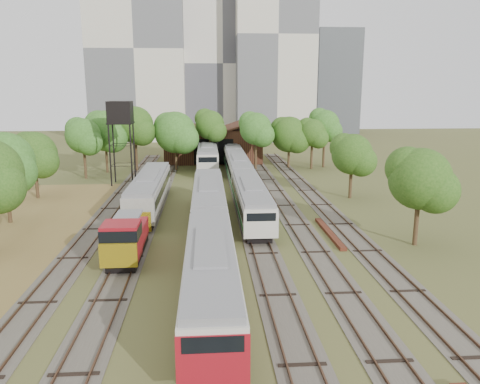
{
  "coord_description": "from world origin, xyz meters",
  "views": [
    {
      "loc": [
        -2.12,
        -22.55,
        12.12
      ],
      "look_at": [
        0.99,
        20.89,
        2.5
      ],
      "focal_mm": 35.0,
      "sensor_mm": 36.0,
      "label": 1
    }
  ],
  "objects": [
    {
      "name": "water_tower",
      "position": [
        -12.94,
        38.05,
        8.95
      ],
      "size": [
        3.07,
        3.07,
        10.62
      ],
      "color": "black",
      "rests_on": "ground"
    },
    {
      "name": "rail_pile_far",
      "position": [
        8.2,
        14.87,
        0.14
      ],
      "size": [
        0.53,
        8.49,
        0.28
      ],
      "primitive_type": "cube",
      "color": "#562718",
      "rests_on": "ground"
    },
    {
      "name": "tree_band_far",
      "position": [
        -3.14,
        48.6,
        6.11
      ],
      "size": [
        38.43,
        9.74,
        9.64
      ],
      "color": "#382616",
      "rests_on": "ground"
    },
    {
      "name": "ground",
      "position": [
        0.0,
        0.0,
        0.0
      ],
      "size": [
        240.0,
        240.0,
        0.0
      ],
      "primitive_type": "plane",
      "color": "#475123",
      "rests_on": "ground"
    },
    {
      "name": "tower_far_right",
      "position": [
        34.0,
        110.0,
        14.0
      ],
      "size": [
        12.0,
        12.0,
        28.0
      ],
      "primitive_type": "cube",
      "color": "#44484D",
      "rests_on": "ground"
    },
    {
      "name": "old_grey_coach",
      "position": [
        -8.0,
        24.85,
        1.92
      ],
      "size": [
        2.85,
        18.0,
        3.52
      ],
      "color": "black",
      "rests_on": "ground"
    },
    {
      "name": "railcar_red_set",
      "position": [
        -2.0,
        10.82,
        1.89
      ],
      "size": [
        2.9,
        34.58,
        3.58
      ],
      "color": "black",
      "rests_on": "ground"
    },
    {
      "name": "tower_centre",
      "position": [
        2.0,
        100.0,
        18.0
      ],
      "size": [
        20.0,
        18.0,
        36.0
      ],
      "primitive_type": "cube",
      "color": "beige",
      "rests_on": "ground"
    },
    {
      "name": "maintenance_shed",
      "position": [
        -1.0,
        57.98,
        2.91
      ],
      "size": [
        16.45,
        11.55,
        7.58
      ],
      "color": "#331612",
      "rests_on": "ground"
    },
    {
      "name": "railcar_green_set",
      "position": [
        2.0,
        37.94,
        1.79
      ],
      "size": [
        2.74,
        52.08,
        3.38
      ],
      "color": "black",
      "rests_on": "ground"
    },
    {
      "name": "tracks",
      "position": [
        -0.67,
        25.0,
        0.04
      ],
      "size": [
        24.6,
        80.0,
        0.19
      ],
      "color": "#4C473D",
      "rests_on": "ground"
    },
    {
      "name": "shunter_locomotive",
      "position": [
        -8.0,
        10.03,
        1.55
      ],
      "size": [
        2.5,
        8.1,
        3.27
      ],
      "color": "black",
      "rests_on": "ground"
    },
    {
      "name": "tower_left",
      "position": [
        -18.0,
        95.0,
        21.0
      ],
      "size": [
        22.0,
        16.0,
        42.0
      ],
      "primitive_type": "cube",
      "color": "beige",
      "rests_on": "ground"
    },
    {
      "name": "railcar_rear",
      "position": [
        -2.0,
        48.33,
        1.99
      ],
      "size": [
        3.04,
        16.08,
        3.76
      ],
      "color": "black",
      "rests_on": "ground"
    },
    {
      "name": "tree_band_right",
      "position": [
        14.12,
        26.92,
        5.28
      ],
      "size": [
        4.88,
        40.79,
        7.74
      ],
      "color": "#382616",
      "rests_on": "ground"
    },
    {
      "name": "tower_right",
      "position": [
        14.0,
        92.0,
        24.0
      ],
      "size": [
        18.0,
        16.0,
        48.0
      ],
      "primitive_type": "cube",
      "color": "beige",
      "rests_on": "ground"
    }
  ]
}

